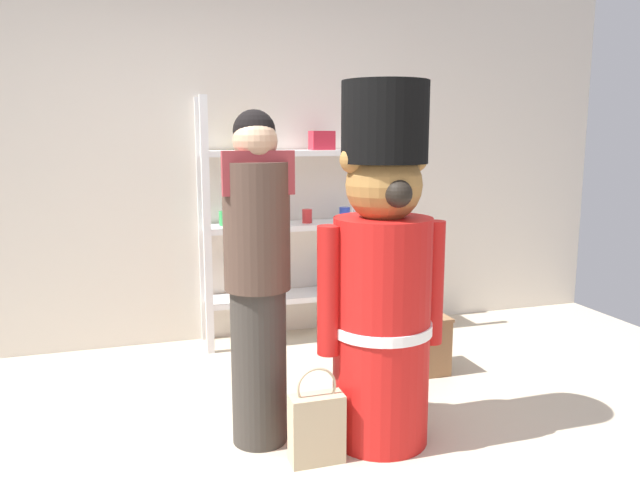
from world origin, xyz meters
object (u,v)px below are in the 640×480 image
object	(u,v)px
merchandise_shelf	(287,220)
display_crate	(418,343)
teddy_bear_guard	(382,279)
person_shopper	(257,274)
shopping_bag	(317,427)

from	to	relation	value
merchandise_shelf	display_crate	xyz separation A→B (m)	(0.62, -0.88, -0.69)
merchandise_shelf	teddy_bear_guard	xyz separation A→B (m)	(0.05, -1.64, -0.06)
teddy_bear_guard	person_shopper	world-z (taller)	teddy_bear_guard
merchandise_shelf	display_crate	bearing A→B (deg)	-54.79
merchandise_shelf	display_crate	world-z (taller)	merchandise_shelf
shopping_bag	person_shopper	bearing A→B (deg)	125.92
merchandise_shelf	shopping_bag	size ratio (longest dim) A/B	3.82
shopping_bag	merchandise_shelf	bearing A→B (deg)	79.79
teddy_bear_guard	person_shopper	size ratio (longest dim) A/B	1.08
merchandise_shelf	shopping_bag	xyz separation A→B (m)	(-0.32, -1.75, -0.71)
teddy_bear_guard	display_crate	xyz separation A→B (m)	(0.58, 0.75, -0.63)
person_shopper	shopping_bag	size ratio (longest dim) A/B	3.51
merchandise_shelf	person_shopper	bearing A→B (deg)	-109.49
display_crate	person_shopper	bearing A→B (deg)	-152.79
teddy_bear_guard	display_crate	world-z (taller)	teddy_bear_guard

